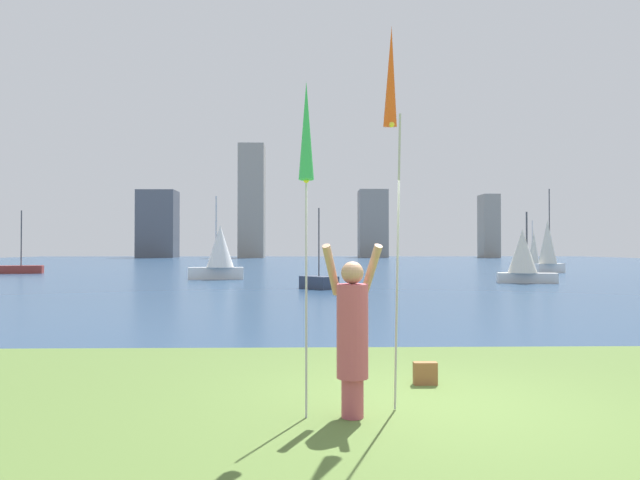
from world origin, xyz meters
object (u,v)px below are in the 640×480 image
Objects in this scene: person at (352,332)px; kite_flag_left at (306,139)px; bag at (425,373)px; sailboat_2 at (523,256)px; sailboat_7 at (219,251)px; sailboat_8 at (533,252)px; sailboat_6 at (319,282)px; sailboat_3 at (548,246)px; kite_flag_right at (391,87)px; sailboat_1 at (21,269)px.

kite_flag_left is (-0.49, -0.10, 2.02)m from person.
person is 5.99× the size of bag.
sailboat_2 reaches higher than person.
sailboat_7 is 28.33m from sailboat_8.
sailboat_2 is 16.60m from sailboat_7.
sailboat_6 is 9.56m from sailboat_7.
sailboat_3 is at bearing 64.47° from bag.
bag is (1.07, 1.41, -0.75)m from person.
kite_flag_right is 1.18× the size of sailboat_2.
kite_flag_left is 11.57× the size of bag.
kite_flag_right is at bearing -113.86° from sailboat_8.
sailboat_1 is 33.57m from sailboat_2.
sailboat_2 is (9.58, 21.55, 1.24)m from bag.
sailboat_3 is at bearing -0.38° from sailboat_1.
kite_flag_right is at bearing 30.78° from kite_flag_left.
sailboat_6 reaches higher than kite_flag_left.
bag is at bearing 44.13° from kite_flag_left.
sailboat_3 is (16.38, 34.01, -1.67)m from kite_flag_right.
sailboat_2 is at bearing -118.35° from sailboat_3.
sailboat_6 is 29.18m from sailboat_8.
sailboat_3 is (37.64, -0.25, 1.64)m from sailboat_1.
sailboat_8 reaches higher than sailboat_2.
kite_flag_left is 1.34m from kite_flag_right.
sailboat_1 reaches higher than kite_flag_left.
sailboat_2 is 0.77× the size of sailboat_7.
sailboat_8 is (18.60, 22.46, 1.22)m from sailboat_6.
sailboat_6 is at bearing 88.42° from kite_flag_left.
sailboat_1 is at bearing 179.62° from sailboat_3.
person is at bearing -90.12° from sailboat_6.
sailboat_8 is at bearing 9.76° from sailboat_1.
sailboat_2 is 11.35m from sailboat_6.
bag is 23.62m from sailboat_2.
kite_flag_left is at bearing -114.68° from sailboat_8.
kite_flag_right is 18.88m from sailboat_6.
person is 25.31m from sailboat_2.
sailboat_8 is (18.64, 41.52, 0.62)m from person.
sailboat_3 reaches higher than person.
sailboat_6 is (20.81, -15.68, -0.03)m from sailboat_1.
bag is 0.07× the size of sailboat_1.
sailboat_1 is 0.94× the size of sailboat_7.
kite_flag_left is at bearing -149.22° from kite_flag_right.
sailboat_2 is (11.13, 23.06, -1.54)m from kite_flag_left.
sailboat_8 reaches higher than person.
sailboat_3 is at bearing -104.15° from sailboat_8.
bag is 26.20m from sailboat_7.
sailboat_3 is (17.35, 34.59, -0.95)m from kite_flag_left.
kite_flag_left is 0.97× the size of sailboat_2.
sailboat_2 is 0.60× the size of sailboat_3.
kite_flag_right is at bearing -121.96° from bag.
sailboat_6 is at bearing 93.59° from person.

